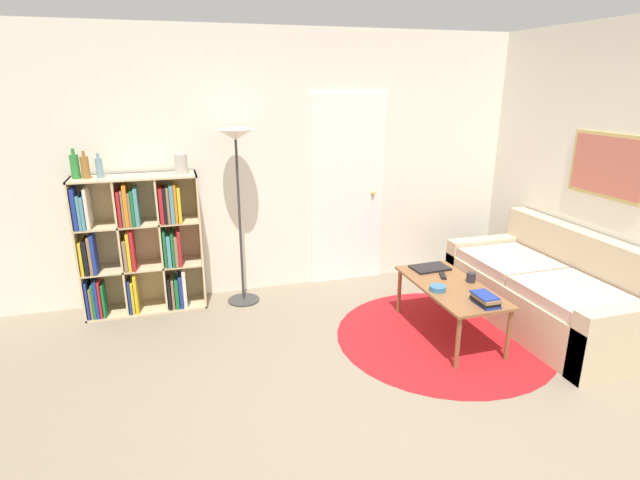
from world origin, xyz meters
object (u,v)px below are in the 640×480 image
(coffee_table, at_px, (451,290))
(bottle_left, at_px, (75,166))
(bottle_middle, at_px, (85,167))
(vase_on_shelf, at_px, (181,164))
(cup, at_px, (471,277))
(couch, at_px, (550,293))
(bowl, at_px, (438,288))
(laptop, at_px, (430,268))
(floor_lamp, at_px, (237,160))
(bookshelf, at_px, (138,245))
(bottle_right, at_px, (99,167))

(coffee_table, height_order, bottle_left, bottle_left)
(bottle_middle, relative_size, vase_on_shelf, 1.34)
(bottle_left, bearing_deg, cup, -21.87)
(couch, bearing_deg, bottle_left, 161.36)
(vase_on_shelf, bearing_deg, couch, -23.45)
(bowl, bearing_deg, bottle_middle, 153.71)
(coffee_table, relative_size, bottle_left, 4.22)
(laptop, bearing_deg, floor_lamp, 153.68)
(laptop, relative_size, bottle_left, 1.32)
(couch, relative_size, laptop, 5.49)
(bookshelf, distance_m, couch, 3.80)
(bookshelf, distance_m, coffee_table, 2.86)
(bookshelf, height_order, couch, bookshelf)
(laptop, xyz_separation_m, vase_on_shelf, (-2.11, 0.89, 0.92))
(floor_lamp, height_order, laptop, floor_lamp)
(floor_lamp, distance_m, vase_on_shelf, 0.50)
(couch, bearing_deg, laptop, 155.43)
(bottle_left, relative_size, bottle_right, 1.23)
(cup, bearing_deg, bowl, -167.01)
(bottle_middle, bearing_deg, bowl, -26.29)
(floor_lamp, bearing_deg, couch, -25.67)
(coffee_table, bearing_deg, couch, -2.86)
(coffee_table, bearing_deg, bowl, -157.12)
(bottle_left, bearing_deg, vase_on_shelf, -0.02)
(floor_lamp, xyz_separation_m, coffee_table, (1.60, -1.19, -1.00))
(coffee_table, distance_m, vase_on_shelf, 2.64)
(couch, bearing_deg, floor_lamp, 154.33)
(bookshelf, bearing_deg, bottle_middle, -177.96)
(floor_lamp, height_order, bowl, floor_lamp)
(floor_lamp, height_order, couch, floor_lamp)
(laptop, distance_m, cup, 0.42)
(coffee_table, distance_m, bottle_right, 3.22)
(floor_lamp, height_order, bottle_left, floor_lamp)
(bowl, height_order, vase_on_shelf, vase_on_shelf)
(coffee_table, distance_m, bottle_left, 3.39)
(bookshelf, xyz_separation_m, couch, (3.53, -1.34, -0.37))
(couch, xyz_separation_m, laptop, (-0.97, 0.45, 0.19))
(coffee_table, xyz_separation_m, vase_on_shelf, (-2.09, 1.29, 0.97))
(bookshelf, bearing_deg, vase_on_shelf, -0.13)
(coffee_table, height_order, laptop, laptop)
(floor_lamp, distance_m, bottle_right, 1.19)
(cup, height_order, bottle_middle, bottle_middle)
(bookshelf, bearing_deg, laptop, -19.23)
(laptop, distance_m, bottle_middle, 3.18)
(floor_lamp, bearing_deg, bottle_left, 176.13)
(couch, height_order, cup, couch)
(laptop, height_order, cup, cup)
(couch, distance_m, laptop, 1.09)
(coffee_table, xyz_separation_m, cup, (0.20, 0.01, 0.09))
(laptop, relative_size, cup, 4.14)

